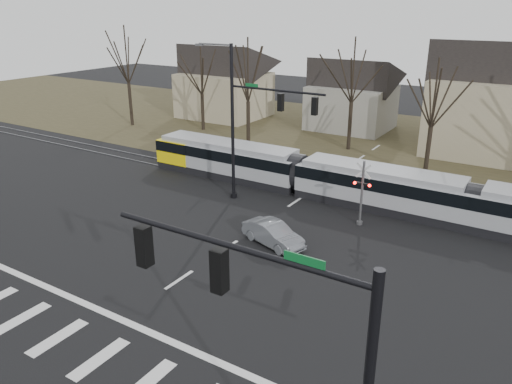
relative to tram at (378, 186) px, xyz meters
The scene contains 15 objects.
ground 16.81m from the tram, 107.17° to the right, with size 140.00×140.00×0.00m, color black.
grass_verge 16.81m from the tram, 107.17° to the left, with size 140.00×28.00×0.01m, color #38331E.
crosswalk 20.65m from the tram, 103.88° to the right, with size 27.00×2.60×0.01m.
stop_line 18.53m from the tram, 105.52° to the right, with size 28.00×0.35×0.01m, color silver.
lane_dashes 5.16m from the tram, behind, with size 0.18×30.00×0.01m.
rail_pair 5.15m from the tram, behind, with size 90.00×1.52×0.06m.
tram is the anchor object (origin of this frame).
sedan 8.88m from the tram, 109.94° to the right, with size 4.11×2.45×1.28m, color slate.
signal_pole_near_right 22.90m from the tram, 76.77° to the right, with size 6.72×0.44×8.00m.
signal_pole_far 9.17m from the tram, 154.54° to the right, with size 9.28×0.44×10.20m.
rail_crossing_signal 3.23m from the tram, 88.98° to the right, with size 1.08×0.36×4.00m.
tree_row 11.00m from the tram, 106.40° to the left, with size 59.20×7.20×10.00m.
house_a 30.90m from the tram, 144.18° to the left, with size 9.72×8.64×8.60m.
house_b 22.47m from the tram, 116.43° to the left, with size 8.64×7.56×7.65m.
house_c 17.88m from the tram, 76.58° to the left, with size 10.80×8.64×10.10m.
Camera 1 is at (14.29, -13.83, 12.44)m, focal length 35.00 mm.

